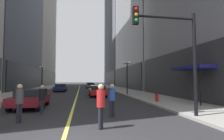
{
  "coord_description": "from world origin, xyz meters",
  "views": [
    {
      "loc": [
        0.59,
        -5.23,
        2.0
      ],
      "look_at": [
        7.66,
        36.3,
        4.33
      ],
      "focal_mm": 28.45,
      "sensor_mm": 36.0,
      "label": 1
    }
  ],
  "objects_px": {
    "car_maroon": "(31,98)",
    "traffic_light_near_right": "(176,46)",
    "pedestrian_in_black_coat": "(42,97)",
    "street_lamp_right_mid": "(127,70)",
    "street_lamp_left_far": "(42,73)",
    "fire_hydrant_right": "(157,99)",
    "car_navy": "(61,87)",
    "car_red": "(97,90)",
    "pedestrian_with_orange_bag": "(19,100)",
    "pedestrian_in_red_jacket": "(101,102)",
    "car_blue": "(89,85)",
    "car_grey": "(91,85)",
    "pedestrian_in_blue_hoodie": "(112,97)"
  },
  "relations": [
    {
      "from": "car_maroon",
      "to": "car_grey",
      "type": "distance_m",
      "value": 28.76
    },
    {
      "from": "car_red",
      "to": "fire_hydrant_right",
      "type": "xyz_separation_m",
      "value": [
        4.47,
        -7.07,
        -0.32
      ]
    },
    {
      "from": "car_maroon",
      "to": "car_navy",
      "type": "height_order",
      "value": "same"
    },
    {
      "from": "car_red",
      "to": "pedestrian_in_black_coat",
      "type": "relative_size",
      "value": 2.73
    },
    {
      "from": "car_red",
      "to": "pedestrian_in_red_jacket",
      "type": "distance_m",
      "value": 14.14
    },
    {
      "from": "car_red",
      "to": "car_grey",
      "type": "height_order",
      "value": "same"
    },
    {
      "from": "street_lamp_left_far",
      "to": "pedestrian_in_red_jacket",
      "type": "bearing_deg",
      "value": -73.31
    },
    {
      "from": "street_lamp_left_far",
      "to": "pedestrian_in_black_coat",
      "type": "bearing_deg",
      "value": -78.03
    },
    {
      "from": "pedestrian_in_black_coat",
      "to": "pedestrian_in_red_jacket",
      "type": "bearing_deg",
      "value": -49.62
    },
    {
      "from": "traffic_light_near_right",
      "to": "pedestrian_in_black_coat",
      "type": "bearing_deg",
      "value": 160.45
    },
    {
      "from": "pedestrian_in_red_jacket",
      "to": "pedestrian_with_orange_bag",
      "type": "relative_size",
      "value": 1.01
    },
    {
      "from": "car_maroon",
      "to": "traffic_light_near_right",
      "type": "distance_m",
      "value": 10.22
    },
    {
      "from": "car_maroon",
      "to": "pedestrian_in_red_jacket",
      "type": "height_order",
      "value": "pedestrian_in_red_jacket"
    },
    {
      "from": "car_navy",
      "to": "fire_hydrant_right",
      "type": "height_order",
      "value": "car_navy"
    },
    {
      "from": "car_navy",
      "to": "traffic_light_near_right",
      "type": "height_order",
      "value": "traffic_light_near_right"
    },
    {
      "from": "car_blue",
      "to": "street_lamp_right_mid",
      "type": "relative_size",
      "value": 0.95
    },
    {
      "from": "car_navy",
      "to": "pedestrian_with_orange_bag",
      "type": "xyz_separation_m",
      "value": [
        0.71,
        -22.78,
        0.34
      ]
    },
    {
      "from": "pedestrian_in_black_coat",
      "to": "street_lamp_right_mid",
      "type": "distance_m",
      "value": 14.31
    },
    {
      "from": "street_lamp_left_far",
      "to": "fire_hydrant_right",
      "type": "bearing_deg",
      "value": -54.83
    },
    {
      "from": "car_blue",
      "to": "car_maroon",
      "type": "bearing_deg",
      "value": -99.12
    },
    {
      "from": "pedestrian_in_red_jacket",
      "to": "car_blue",
      "type": "bearing_deg",
      "value": 88.24
    },
    {
      "from": "car_maroon",
      "to": "car_red",
      "type": "relative_size",
      "value": 0.88
    },
    {
      "from": "pedestrian_in_red_jacket",
      "to": "pedestrian_with_orange_bag",
      "type": "bearing_deg",
      "value": 155.29
    },
    {
      "from": "car_navy",
      "to": "street_lamp_left_far",
      "type": "relative_size",
      "value": 1.06
    },
    {
      "from": "pedestrian_in_red_jacket",
      "to": "street_lamp_right_mid",
      "type": "bearing_deg",
      "value": 71.62
    },
    {
      "from": "car_blue",
      "to": "pedestrian_in_black_coat",
      "type": "xyz_separation_m",
      "value": [
        -4.29,
        -37.45,
        0.27
      ]
    },
    {
      "from": "car_grey",
      "to": "pedestrian_in_blue_hoodie",
      "type": "height_order",
      "value": "pedestrian_in_blue_hoodie"
    },
    {
      "from": "car_navy",
      "to": "pedestrian_in_black_coat",
      "type": "height_order",
      "value": "pedestrian_in_black_coat"
    },
    {
      "from": "car_red",
      "to": "car_navy",
      "type": "xyz_separation_m",
      "value": [
        -5.42,
        10.37,
        0.0
      ]
    },
    {
      "from": "pedestrian_in_black_coat",
      "to": "car_maroon",
      "type": "bearing_deg",
      "value": 116.45
    },
    {
      "from": "traffic_light_near_right",
      "to": "street_lamp_left_far",
      "type": "relative_size",
      "value": 1.28
    },
    {
      "from": "car_navy",
      "to": "street_lamp_right_mid",
      "type": "bearing_deg",
      "value": -44.73
    },
    {
      "from": "pedestrian_with_orange_bag",
      "to": "traffic_light_near_right",
      "type": "bearing_deg",
      "value": -4.56
    },
    {
      "from": "pedestrian_with_orange_bag",
      "to": "car_navy",
      "type": "bearing_deg",
      "value": 91.78
    },
    {
      "from": "car_maroon",
      "to": "pedestrian_with_orange_bag",
      "type": "height_order",
      "value": "pedestrian_with_orange_bag"
    },
    {
      "from": "car_blue",
      "to": "street_lamp_right_mid",
      "type": "height_order",
      "value": "street_lamp_right_mid"
    },
    {
      "from": "pedestrian_in_blue_hoodie",
      "to": "fire_hydrant_right",
      "type": "height_order",
      "value": "pedestrian_in_blue_hoodie"
    },
    {
      "from": "car_navy",
      "to": "street_lamp_left_far",
      "type": "distance_m",
      "value": 4.49
    },
    {
      "from": "car_blue",
      "to": "street_lamp_left_far",
      "type": "distance_m",
      "value": 17.79
    },
    {
      "from": "car_navy",
      "to": "car_grey",
      "type": "distance_m",
      "value": 11.41
    },
    {
      "from": "car_navy",
      "to": "fire_hydrant_right",
      "type": "bearing_deg",
      "value": -60.44
    },
    {
      "from": "car_navy",
      "to": "pedestrian_in_red_jacket",
      "type": "height_order",
      "value": "pedestrian_in_red_jacket"
    },
    {
      "from": "street_lamp_right_mid",
      "to": "fire_hydrant_right",
      "type": "relative_size",
      "value": 5.54
    },
    {
      "from": "car_blue",
      "to": "traffic_light_near_right",
      "type": "height_order",
      "value": "traffic_light_near_right"
    },
    {
      "from": "pedestrian_in_blue_hoodie",
      "to": "fire_hydrant_right",
      "type": "distance_m",
      "value": 6.69
    },
    {
      "from": "street_lamp_left_far",
      "to": "street_lamp_right_mid",
      "type": "height_order",
      "value": "same"
    },
    {
      "from": "car_maroon",
      "to": "car_grey",
      "type": "height_order",
      "value": "same"
    },
    {
      "from": "car_maroon",
      "to": "pedestrian_with_orange_bag",
      "type": "bearing_deg",
      "value": -81.35
    },
    {
      "from": "street_lamp_left_far",
      "to": "fire_hydrant_right",
      "type": "height_order",
      "value": "street_lamp_left_far"
    },
    {
      "from": "car_navy",
      "to": "traffic_light_near_right",
      "type": "bearing_deg",
      "value": -70.38
    }
  ]
}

